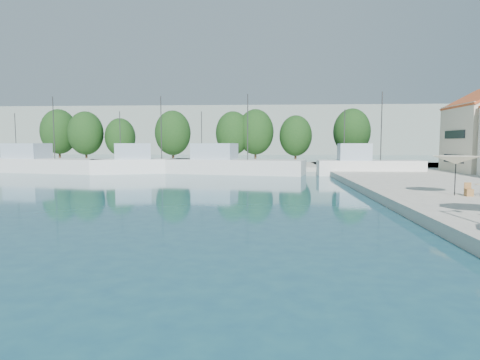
# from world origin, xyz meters

# --- Properties ---
(quay_far) EXTENTS (90.00, 16.00, 0.60)m
(quay_far) POSITION_xyz_m (-8.00, 67.00, 0.30)
(quay_far) COLOR #A6A396
(quay_far) RESTS_ON ground
(hill_west) EXTENTS (180.00, 40.00, 16.00)m
(hill_west) POSITION_xyz_m (-30.00, 160.00, 8.00)
(hill_west) COLOR gray
(hill_west) RESTS_ON ground
(hill_east) EXTENTS (140.00, 40.00, 12.00)m
(hill_east) POSITION_xyz_m (40.00, 180.00, 6.00)
(hill_east) COLOR gray
(hill_east) RESTS_ON ground
(trawler_01) EXTENTS (18.13, 8.33, 10.20)m
(trawler_01) POSITION_xyz_m (-31.01, 55.69, 1.07)
(trawler_01) COLOR silver
(trawler_01) RESTS_ON ground
(trawler_02) EXTENTS (15.00, 8.36, 10.20)m
(trawler_02) POSITION_xyz_m (-16.62, 55.13, 1.07)
(trawler_02) COLOR white
(trawler_02) RESTS_ON ground
(trawler_03) EXTENTS (17.88, 8.23, 10.20)m
(trawler_03) POSITION_xyz_m (-5.82, 54.46, 1.07)
(trawler_03) COLOR silver
(trawler_03) RESTS_ON ground
(trawler_04) EXTENTS (12.18, 3.17, 10.20)m
(trawler_04) POSITION_xyz_m (10.51, 52.75, 1.07)
(trawler_04) COLOR silver
(trawler_04) RESTS_ON ground
(tree_01) EXTENTS (6.00, 6.00, 8.88)m
(tree_01) POSITION_xyz_m (-36.26, 71.30, 5.72)
(tree_01) COLOR #3F2B19
(tree_01) RESTS_ON quay_far
(tree_02) EXTENTS (5.63, 5.63, 8.34)m
(tree_02) POSITION_xyz_m (-30.71, 69.13, 5.41)
(tree_02) COLOR #3F2B19
(tree_02) RESTS_ON quay_far
(tree_03) EXTENTS (4.90, 4.90, 7.26)m
(tree_03) POSITION_xyz_m (-25.24, 69.75, 4.79)
(tree_03) COLOR #3F2B19
(tree_03) RESTS_ON quay_far
(tree_04) EXTENTS (5.64, 5.64, 8.34)m
(tree_04) POSITION_xyz_m (-16.22, 68.35, 5.41)
(tree_04) COLOR #3F2B19
(tree_04) RESTS_ON quay_far
(tree_05) EXTENTS (5.64, 5.64, 8.34)m
(tree_05) POSITION_xyz_m (-6.89, 70.69, 5.41)
(tree_05) COLOR #3F2B19
(tree_05) RESTS_ON quay_far
(tree_06) EXTENTS (5.86, 5.86, 8.67)m
(tree_06) POSITION_xyz_m (-3.25, 70.77, 5.61)
(tree_06) COLOR #3F2B19
(tree_06) RESTS_ON quay_far
(tree_07) EXTENTS (5.12, 5.12, 7.57)m
(tree_07) POSITION_xyz_m (3.12, 69.36, 4.97)
(tree_07) COLOR #3F2B19
(tree_07) RESTS_ON quay_far
(tree_08) EXTENTS (5.91, 5.91, 8.74)m
(tree_08) POSITION_xyz_m (12.15, 71.18, 5.65)
(tree_08) COLOR #3F2B19
(tree_08) RESTS_ON quay_far
(umbrella_cream) EXTENTS (2.83, 2.83, 2.47)m
(umbrella_cream) POSITION_xyz_m (10.47, 28.72, 2.81)
(umbrella_cream) COLOR black
(umbrella_cream) RESTS_ON quay_right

